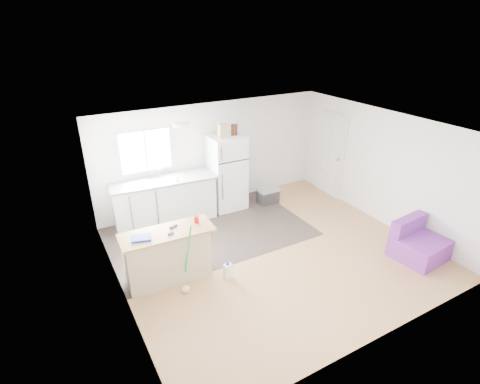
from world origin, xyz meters
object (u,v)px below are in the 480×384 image
purple_seat (417,244)px  cleaner_jug (228,271)px  kitchen_cabinets (165,200)px  peninsula (168,256)px  mop (186,279)px  bottle_right (236,130)px  blue_tray (141,238)px  cardboard_box (223,131)px  refrigerator (227,172)px  bottle_left (233,130)px  cooler (268,195)px  red_cup (196,219)px

purple_seat → cleaner_jug: size_ratio=2.94×
kitchen_cabinets → peninsula: kitchen_cabinets is taller
mop → bottle_right: bearing=32.6°
purple_seat → cleaner_jug: 3.55m
peninsula → mop: size_ratio=1.25×
peninsula → blue_tray: (-0.40, -0.02, 0.48)m
purple_seat → cardboard_box: cardboard_box is taller
refrigerator → bottle_left: 0.99m
cleaner_jug → bottle_left: bottle_left is taller
cooler → cleaner_jug: bearing=-136.0°
peninsula → bottle_right: bottle_right is taller
cardboard_box → bottle_right: bearing=4.7°
cooler → purple_seat: size_ratio=0.53×
blue_tray → peninsula: bearing=2.3°
purple_seat → bottle_right: bottle_right is taller
cooler → bottle_left: 1.86m
peninsula → refrigerator: size_ratio=0.89×
mop → bottle_left: bottle_left is taller
peninsula → purple_seat: bearing=-18.0°
kitchen_cabinets → purple_seat: 5.10m
mop → red_cup: bearing=34.0°
refrigerator → blue_tray: size_ratio=5.73×
cooler → cardboard_box: bearing=167.8°
bottle_left → cleaner_jug: bearing=-120.3°
kitchen_cabinets → refrigerator: bearing=3.9°
cooler → refrigerator: bearing=161.6°
purple_seat → cardboard_box: 4.44m
peninsula → cooler: bearing=30.7°
peninsula → bottle_right: 3.31m
peninsula → bottle_right: (2.34, 1.89, 1.37)m
cleaner_jug → cardboard_box: 3.10m
cleaner_jug → bottle_right: 3.24m
purple_seat → bottle_left: bottle_left is taller
refrigerator → cleaner_jug: 2.79m
cleaner_jug → cardboard_box: (1.12, 2.31, 1.73)m
bottle_left → kitchen_cabinets: bearing=177.3°
kitchen_cabinets → cardboard_box: size_ratio=7.50×
cleaner_jug → peninsula: bearing=143.4°
refrigerator → bottle_right: 1.01m
blue_tray → cardboard_box: (2.40, 1.88, 0.92)m
bottle_left → bottle_right: (0.08, -0.01, 0.00)m
mop → bottle_right: 3.57m
kitchen_cabinets → purple_seat: bearing=-39.6°
red_cup → refrigerator: bearing=50.6°
refrigerator → purple_seat: bearing=-58.5°
mop → bottle_left: 3.53m
cardboard_box → bottle_left: cardboard_box is taller
red_cup → blue_tray: bearing=-176.8°
purple_seat → mop: size_ratio=0.75×
blue_tray → cleaner_jug: bearing=-18.7°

